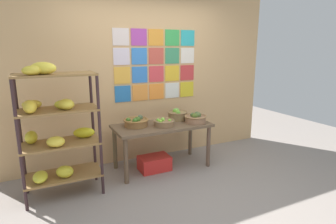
{
  "coord_description": "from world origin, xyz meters",
  "views": [
    {
      "loc": [
        -1.56,
        -2.53,
        1.75
      ],
      "look_at": [
        0.07,
        0.84,
        0.89
      ],
      "focal_mm": 29.72,
      "sensor_mm": 36.0,
      "label": 1
    }
  ],
  "objects_px": {
    "banana_shelf_unit": "(55,125)",
    "fruit_basket_back_right": "(164,122)",
    "fruit_basket_centre": "(136,122)",
    "fruit_basket_left": "(177,115)",
    "display_table": "(162,130)",
    "produce_crate_under_table": "(154,163)",
    "fruit_basket_right": "(196,118)"
  },
  "relations": [
    {
      "from": "banana_shelf_unit",
      "to": "fruit_basket_back_right",
      "type": "bearing_deg",
      "value": 4.86
    },
    {
      "from": "fruit_basket_right",
      "to": "fruit_basket_left",
      "type": "bearing_deg",
      "value": 119.09
    },
    {
      "from": "fruit_basket_left",
      "to": "fruit_basket_right",
      "type": "bearing_deg",
      "value": -60.91
    },
    {
      "from": "display_table",
      "to": "fruit_basket_back_right",
      "type": "distance_m",
      "value": 0.17
    },
    {
      "from": "fruit_basket_centre",
      "to": "fruit_basket_right",
      "type": "bearing_deg",
      "value": -12.65
    },
    {
      "from": "fruit_basket_left",
      "to": "produce_crate_under_table",
      "type": "relative_size",
      "value": 0.7
    },
    {
      "from": "fruit_basket_right",
      "to": "fruit_basket_centre",
      "type": "relative_size",
      "value": 0.93
    },
    {
      "from": "banana_shelf_unit",
      "to": "fruit_basket_right",
      "type": "xyz_separation_m",
      "value": [
        1.95,
        0.09,
        -0.16
      ]
    },
    {
      "from": "display_table",
      "to": "produce_crate_under_table",
      "type": "bearing_deg",
      "value": -163.71
    },
    {
      "from": "display_table",
      "to": "fruit_basket_back_right",
      "type": "height_order",
      "value": "fruit_basket_back_right"
    },
    {
      "from": "fruit_basket_left",
      "to": "display_table",
      "type": "bearing_deg",
      "value": -155.17
    },
    {
      "from": "display_table",
      "to": "fruit_basket_right",
      "type": "xyz_separation_m",
      "value": [
        0.49,
        -0.13,
        0.16
      ]
    },
    {
      "from": "banana_shelf_unit",
      "to": "fruit_basket_centre",
      "type": "bearing_deg",
      "value": 14.64
    },
    {
      "from": "display_table",
      "to": "banana_shelf_unit",
      "type": "bearing_deg",
      "value": -171.65
    },
    {
      "from": "display_table",
      "to": "produce_crate_under_table",
      "type": "xyz_separation_m",
      "value": [
        -0.14,
        -0.04,
        -0.48
      ]
    },
    {
      "from": "fruit_basket_centre",
      "to": "fruit_basket_left",
      "type": "xyz_separation_m",
      "value": [
        0.71,
        0.09,
        0.01
      ]
    },
    {
      "from": "banana_shelf_unit",
      "to": "produce_crate_under_table",
      "type": "bearing_deg",
      "value": 7.45
    },
    {
      "from": "fruit_basket_back_right",
      "to": "fruit_basket_right",
      "type": "bearing_deg",
      "value": -4.0
    },
    {
      "from": "display_table",
      "to": "fruit_basket_centre",
      "type": "relative_size",
      "value": 3.96
    },
    {
      "from": "banana_shelf_unit",
      "to": "fruit_basket_right",
      "type": "height_order",
      "value": "banana_shelf_unit"
    },
    {
      "from": "display_table",
      "to": "fruit_basket_left",
      "type": "relative_size",
      "value": 4.52
    },
    {
      "from": "fruit_basket_right",
      "to": "fruit_basket_back_right",
      "type": "height_order",
      "value": "fruit_basket_right"
    },
    {
      "from": "produce_crate_under_table",
      "to": "display_table",
      "type": "bearing_deg",
      "value": 16.29
    },
    {
      "from": "fruit_basket_centre",
      "to": "fruit_basket_left",
      "type": "bearing_deg",
      "value": 7.01
    },
    {
      "from": "produce_crate_under_table",
      "to": "fruit_basket_centre",
      "type": "bearing_deg",
      "value": 154.14
    },
    {
      "from": "display_table",
      "to": "fruit_basket_left",
      "type": "distance_m",
      "value": 0.41
    },
    {
      "from": "fruit_basket_right",
      "to": "fruit_basket_left",
      "type": "height_order",
      "value": "fruit_basket_left"
    },
    {
      "from": "banana_shelf_unit",
      "to": "display_table",
      "type": "xyz_separation_m",
      "value": [
        1.45,
        0.21,
        -0.31
      ]
    },
    {
      "from": "fruit_basket_right",
      "to": "fruit_basket_back_right",
      "type": "xyz_separation_m",
      "value": [
        -0.51,
        0.04,
        -0.02
      ]
    },
    {
      "from": "fruit_basket_centre",
      "to": "produce_crate_under_table",
      "type": "distance_m",
      "value": 0.68
    },
    {
      "from": "banana_shelf_unit",
      "to": "fruit_basket_centre",
      "type": "relative_size",
      "value": 4.54
    },
    {
      "from": "fruit_basket_centre",
      "to": "fruit_basket_back_right",
      "type": "bearing_deg",
      "value": -23.81
    }
  ]
}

